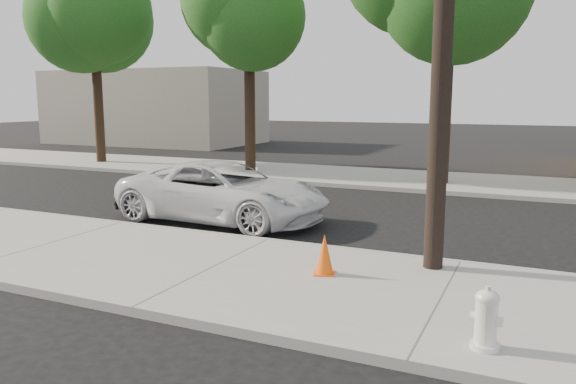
{
  "coord_description": "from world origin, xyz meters",
  "views": [
    {
      "loc": [
        5.28,
        -12.57,
        3.13
      ],
      "look_at": [
        -0.04,
        -0.99,
        1.0
      ],
      "focal_mm": 35.0,
      "sensor_mm": 36.0,
      "label": 1
    }
  ],
  "objects_px": {
    "traffic_cone": "(325,255)",
    "police_cruiser": "(223,192)",
    "fire_hydrant": "(486,320)",
    "utility_pole": "(444,3)"
  },
  "relations": [
    {
      "from": "fire_hydrant",
      "to": "police_cruiser",
      "type": "bearing_deg",
      "value": 149.76
    },
    {
      "from": "fire_hydrant",
      "to": "traffic_cone",
      "type": "bearing_deg",
      "value": 153.46
    },
    {
      "from": "police_cruiser",
      "to": "fire_hydrant",
      "type": "bearing_deg",
      "value": -125.69
    },
    {
      "from": "traffic_cone",
      "to": "police_cruiser",
      "type": "bearing_deg",
      "value": 139.63
    },
    {
      "from": "fire_hydrant",
      "to": "traffic_cone",
      "type": "relative_size",
      "value": 1.05
    },
    {
      "from": "utility_pole",
      "to": "fire_hydrant",
      "type": "height_order",
      "value": "utility_pole"
    },
    {
      "from": "utility_pole",
      "to": "police_cruiser",
      "type": "height_order",
      "value": "utility_pole"
    },
    {
      "from": "utility_pole",
      "to": "traffic_cone",
      "type": "bearing_deg",
      "value": -144.38
    },
    {
      "from": "police_cruiser",
      "to": "traffic_cone",
      "type": "xyz_separation_m",
      "value": [
        4.13,
        -3.51,
        -0.28
      ]
    },
    {
      "from": "utility_pole",
      "to": "fire_hydrant",
      "type": "relative_size",
      "value": 12.28
    }
  ]
}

